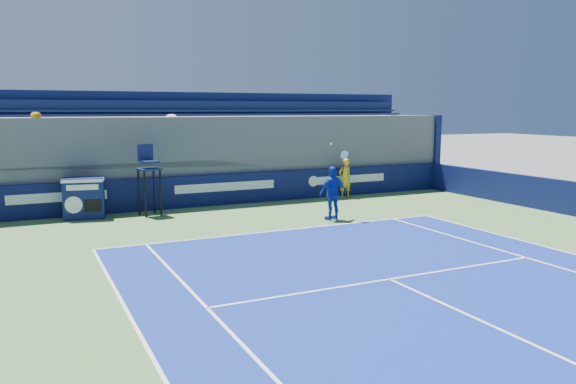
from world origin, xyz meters
name	(u,v)px	position (x,y,z in m)	size (l,w,h in m)	color
ball_person	(345,178)	(5.06, 16.59, 0.83)	(0.60, 0.39, 1.64)	gold
back_hoarding	(225,189)	(0.00, 17.10, 0.60)	(20.40, 0.21, 1.20)	#0B1041
match_clock	(84,197)	(-5.22, 16.49, 0.74)	(1.43, 0.94, 1.40)	#0E1549
umpire_chair	(149,172)	(-3.10, 16.16, 1.53)	(0.82, 0.82, 2.48)	black
tennis_player	(333,193)	(2.23, 12.68, 0.91)	(1.09, 0.53, 2.57)	#132FA1
stadium_seating	(208,154)	(-0.02, 19.15, 1.83)	(21.00, 4.05, 4.40)	#56565B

